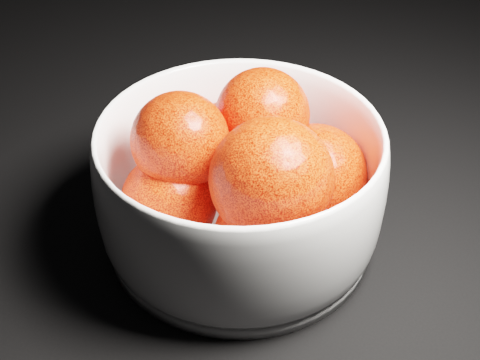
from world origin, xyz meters
The scene contains 2 objects.
bowl centered at (0.25, 0.17, 0.06)m, with size 0.25×0.25×0.12m.
orange_pile centered at (0.26, 0.17, 0.08)m, with size 0.18×0.19×0.15m.
Camera 1 is at (0.47, -0.23, 0.43)m, focal length 50.00 mm.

